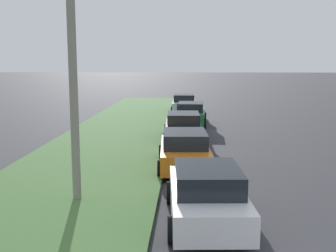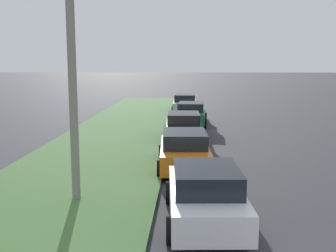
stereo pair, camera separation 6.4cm
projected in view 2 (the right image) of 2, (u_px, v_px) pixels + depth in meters
name	position (u px, v px, depth m)	size (l,w,h in m)	color
grass_median	(87.00, 167.00, 16.02)	(60.00, 6.00, 0.12)	#477238
parked_car_white	(205.00, 195.00, 10.60)	(4.39, 2.20, 1.47)	silver
parked_car_orange	(184.00, 150.00, 15.88)	(4.38, 2.17, 1.47)	orange
parked_car_black	(183.00, 127.00, 21.49)	(4.35, 2.11, 1.47)	black
parked_car_green	(191.00, 114.00, 26.87)	(4.38, 2.18, 1.47)	#1E6B38
parked_car_silver	(185.00, 104.00, 33.41)	(4.30, 2.03, 1.47)	#B2B5BA
streetlight	(83.00, 50.00, 11.41)	(0.84, 2.85, 7.50)	gray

